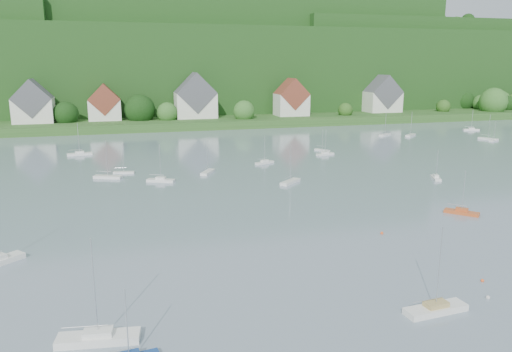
# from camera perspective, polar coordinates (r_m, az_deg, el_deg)

# --- Properties ---
(far_shore_strip) EXTENTS (600.00, 60.00, 3.00)m
(far_shore_strip) POSITION_cam_1_polar(r_m,az_deg,el_deg) (212.96, -8.79, 6.56)
(far_shore_strip) COLOR #29541F
(far_shore_strip) RESTS_ON ground
(forested_ridge) EXTENTS (620.00, 181.22, 69.89)m
(forested_ridge) POSITION_cam_1_polar(r_m,az_deg,el_deg) (279.99, -10.65, 12.34)
(forested_ridge) COLOR #153D13
(forested_ridge) RESTS_ON ground
(village_building_0) EXTENTS (14.00, 10.40, 16.00)m
(village_building_0) POSITION_cam_1_polar(r_m,az_deg,el_deg) (199.91, -24.35, 7.49)
(village_building_0) COLOR silver
(village_building_0) RESTS_ON far_shore_strip
(village_building_1) EXTENTS (12.00, 9.36, 14.00)m
(village_building_1) POSITION_cam_1_polar(r_m,az_deg,el_deg) (199.84, -17.10, 7.84)
(village_building_1) COLOR silver
(village_building_1) RESTS_ON far_shore_strip
(village_building_2) EXTENTS (16.00, 11.44, 18.00)m
(village_building_2) POSITION_cam_1_polar(r_m,az_deg,el_deg) (201.03, -7.01, 8.76)
(village_building_2) COLOR silver
(village_building_2) RESTS_ON far_shore_strip
(village_building_3) EXTENTS (13.00, 10.40, 15.50)m
(village_building_3) POSITION_cam_1_polar(r_m,az_deg,el_deg) (209.05, 4.11, 8.74)
(village_building_3) COLOR silver
(village_building_3) RESTS_ON far_shore_strip
(village_building_4) EXTENTS (15.00, 10.40, 16.50)m
(village_building_4) POSITION_cam_1_polar(r_m,az_deg,el_deg) (231.65, 14.42, 8.81)
(village_building_4) COLOR silver
(village_building_4) RESTS_ON far_shore_strip
(near_sailboat_0) EXTENTS (7.42, 2.98, 9.74)m
(near_sailboat_0) POSITION_cam_1_polar(r_m,az_deg,el_deg) (48.06, -17.75, -17.32)
(near_sailboat_0) COLOR white
(near_sailboat_0) RESTS_ON ground
(near_sailboat_2) EXTENTS (6.75, 2.36, 8.94)m
(near_sailboat_2) POSITION_cam_1_polar(r_m,az_deg,el_deg) (53.73, 20.05, -14.15)
(near_sailboat_2) COLOR white
(near_sailboat_2) RESTS_ON ground
(near_sailboat_5) EXTENTS (4.73, 5.05, 7.31)m
(near_sailboat_5) POSITION_cam_1_polar(r_m,az_deg,el_deg) (88.12, 22.68, -3.82)
(near_sailboat_5) COLOR #C25223
(near_sailboat_5) RESTS_ON ground
(mooring_buoy_1) EXTENTS (0.46, 0.46, 0.46)m
(mooring_buoy_1) POSITION_cam_1_polar(r_m,az_deg,el_deg) (58.83, 25.21, -12.70)
(mooring_buoy_1) COLOR silver
(mooring_buoy_1) RESTS_ON ground
(mooring_buoy_2) EXTENTS (0.39, 0.39, 0.39)m
(mooring_buoy_2) POSITION_cam_1_polar(r_m,az_deg,el_deg) (62.82, 24.68, -11.01)
(mooring_buoy_2) COLOR #FF5B23
(mooring_buoy_2) RESTS_ON ground
(mooring_buoy_3) EXTENTS (0.45, 0.45, 0.45)m
(mooring_buoy_3) POSITION_cam_1_polar(r_m,az_deg,el_deg) (74.49, 14.34, -6.50)
(mooring_buoy_3) COLOR #FF5B23
(mooring_buoy_3) RESTS_ON ground
(far_sailboat_cluster) EXTENTS (194.36, 69.79, 8.71)m
(far_sailboat_cluster) POSITION_cam_1_polar(r_m,az_deg,el_deg) (134.81, -0.00, 2.66)
(far_sailboat_cluster) COLOR white
(far_sailboat_cluster) RESTS_ON ground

